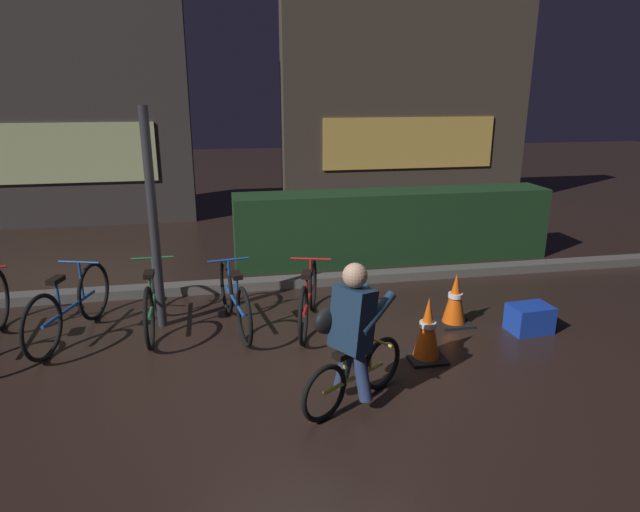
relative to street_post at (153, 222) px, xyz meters
The scene contains 14 objects.
ground_plane 2.25m from the street_post, 38.95° to the right, with size 40.00×40.00×0.00m, color black.
sidewalk_curb 2.12m from the street_post, 33.96° to the left, with size 12.00×0.24×0.12m, color #56544F.
hedge_row 3.85m from the street_post, 30.05° to the left, with size 4.80×0.70×1.07m, color #19381C.
storefront_left 5.77m from the street_post, 110.36° to the left, with size 4.41×0.54×4.81m.
storefront_right 7.79m from the street_post, 50.88° to the left, with size 5.52×0.54×4.38m.
street_post is the anchor object (origin of this frame).
parked_bike_left_mid 1.25m from the street_post, behind, with size 0.57×1.60×0.77m.
parked_bike_center_left 0.86m from the street_post, 134.75° to the right, with size 0.46×1.62×0.75m.
parked_bike_center_right 1.20m from the street_post, 14.17° to the right, with size 0.46×1.55×0.72m.
parked_bike_right_mid 1.85m from the street_post, 10.39° to the right, with size 0.52×1.50×0.71m.
traffic_cone_near 3.05m from the street_post, 26.46° to the right, with size 0.36×0.36×0.65m.
traffic_cone_far 3.40m from the street_post, ahead, with size 0.36×0.36×0.60m.
blue_crate 4.18m from the street_post, 12.83° to the right, with size 0.44×0.32×0.30m, color #193DB7.
cyclist 2.63m from the street_post, 48.83° to the right, with size 1.02×0.69×1.25m.
Camera 1 is at (-0.79, -4.67, 2.55)m, focal length 30.72 mm.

